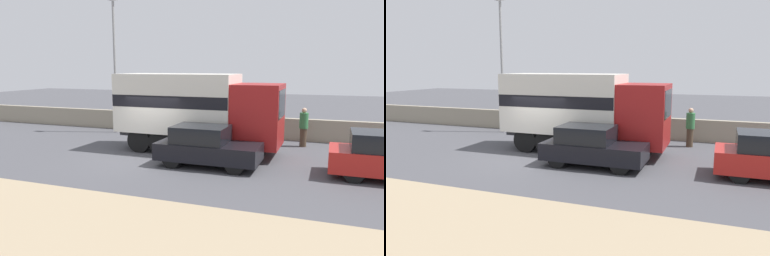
{
  "view_description": "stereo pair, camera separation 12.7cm",
  "coord_description": "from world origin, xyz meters",
  "views": [
    {
      "loc": [
        7.18,
        -13.39,
        3.77
      ],
      "look_at": [
        1.79,
        0.96,
        1.26
      ],
      "focal_mm": 35.0,
      "sensor_mm": 36.0,
      "label": 1
    },
    {
      "loc": [
        7.3,
        -13.34,
        3.77
      ],
      "look_at": [
        1.79,
        0.96,
        1.26
      ],
      "focal_mm": 35.0,
      "sensor_mm": 36.0,
      "label": 2
    }
  ],
  "objects": [
    {
      "name": "pedestrian",
      "position": [
        5.98,
        4.87,
        0.97
      ],
      "size": [
        0.41,
        0.41,
        1.86
      ],
      "color": "#473828",
      "rests_on": "ground_plane"
    },
    {
      "name": "ground_plane",
      "position": [
        0.0,
        0.0,
        0.0
      ],
      "size": [
        80.0,
        80.0,
        0.0
      ],
      "primitive_type": "plane",
      "color": "#47474C"
    },
    {
      "name": "car_hatchback",
      "position": [
        2.77,
        -0.12,
        0.77
      ],
      "size": [
        3.93,
        1.77,
        1.55
      ],
      "color": "black",
      "rests_on": "ground_plane"
    },
    {
      "name": "dirt_shoulder_foreground",
      "position": [
        0.0,
        -6.29,
        0.02
      ],
      "size": [
        60.0,
        4.15,
        0.04
      ],
      "color": "#9E896B",
      "rests_on": "ground_plane"
    },
    {
      "name": "stone_wall_backdrop",
      "position": [
        0.0,
        6.34,
        0.57
      ],
      "size": [
        60.0,
        0.35,
        1.13
      ],
      "color": "gray",
      "rests_on": "ground_plane"
    },
    {
      "name": "box_truck",
      "position": [
        1.5,
        2.04,
        2.01
      ],
      "size": [
        7.23,
        2.42,
        3.47
      ],
      "color": "maroon",
      "rests_on": "ground_plane"
    },
    {
      "name": "street_lamp",
      "position": [
        -4.47,
        5.18,
        4.36
      ],
      "size": [
        0.56,
        0.28,
        7.61
      ],
      "color": "gray",
      "rests_on": "ground_plane"
    }
  ]
}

